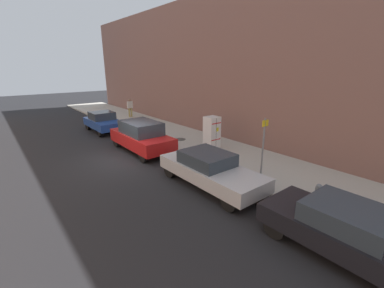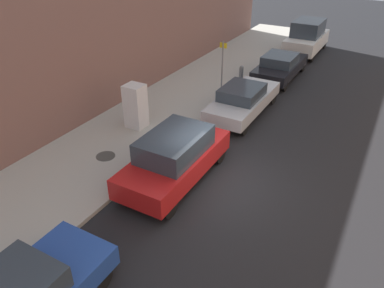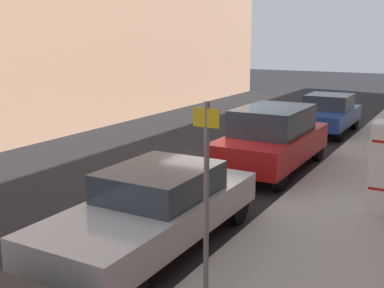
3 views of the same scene
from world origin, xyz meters
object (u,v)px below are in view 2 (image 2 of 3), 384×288
(parked_suv_red, at_px, (175,157))
(parked_sedan_dark, at_px, (280,66))
(fire_hydrant, at_px, (241,73))
(street_sign_post, at_px, (222,66))
(parked_van_white, at_px, (307,37))
(parked_sedan_silver, at_px, (243,100))
(discarded_refrigerator, at_px, (136,106))

(parked_suv_red, xyz_separation_m, parked_sedan_dark, (0.00, 11.08, -0.17))
(fire_hydrant, bearing_deg, street_sign_post, -91.26)
(parked_suv_red, bearing_deg, street_sign_post, 103.29)
(parked_sedan_dark, bearing_deg, parked_van_white, 90.00)
(parked_sedan_silver, bearing_deg, parked_van_white, 90.00)
(street_sign_post, height_order, parked_sedan_dark, street_sign_post)
(discarded_refrigerator, height_order, parked_sedan_silver, discarded_refrigerator)
(street_sign_post, xyz_separation_m, fire_hydrant, (0.05, 2.37, -1.07))
(fire_hydrant, bearing_deg, parked_sedan_silver, -66.13)
(discarded_refrigerator, xyz_separation_m, parked_suv_red, (3.32, -2.31, -0.15))
(fire_hydrant, bearing_deg, discarded_refrigerator, -103.53)
(parked_sedan_silver, relative_size, parked_van_white, 1.03)
(fire_hydrant, bearing_deg, parked_van_white, 77.32)
(street_sign_post, distance_m, parked_sedan_dark, 4.46)
(parked_suv_red, distance_m, parked_van_white, 16.57)
(discarded_refrigerator, height_order, parked_suv_red, discarded_refrigerator)
(parked_suv_red, height_order, parked_sedan_dark, parked_suv_red)
(street_sign_post, bearing_deg, parked_sedan_silver, -37.32)
(parked_sedan_dark, bearing_deg, discarded_refrigerator, -110.74)
(discarded_refrigerator, bearing_deg, street_sign_post, 70.69)
(parked_sedan_silver, xyz_separation_m, parked_sedan_dark, (0.00, 5.31, -0.01))
(street_sign_post, bearing_deg, parked_sedan_dark, 67.63)
(fire_hydrant, relative_size, parked_suv_red, 0.18)
(fire_hydrant, distance_m, parked_sedan_silver, 3.98)
(discarded_refrigerator, xyz_separation_m, parked_sedan_silver, (3.32, 3.46, -0.32))
(parked_van_white, bearing_deg, parked_sedan_dark, -90.00)
(parked_sedan_silver, bearing_deg, parked_sedan_dark, 90.00)
(parked_suv_red, bearing_deg, fire_hydrant, 99.71)
(parked_sedan_silver, height_order, parked_sedan_dark, parked_sedan_silver)
(parked_sedan_dark, xyz_separation_m, parked_van_white, (0.00, 5.49, 0.34))
(parked_suv_red, height_order, parked_van_white, parked_van_white)
(fire_hydrant, xyz_separation_m, parked_sedan_silver, (1.61, -3.64, 0.18))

